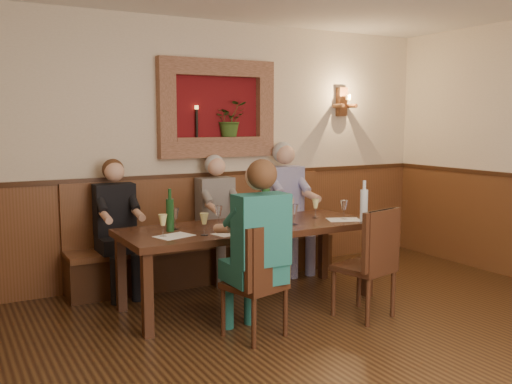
% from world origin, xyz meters
% --- Properties ---
extents(ground_plane, '(6.00, 6.00, 0.00)m').
position_xyz_m(ground_plane, '(0.00, 0.00, 0.00)').
color(ground_plane, black).
rests_on(ground_plane, ground).
extents(room_shell, '(6.04, 6.04, 2.82)m').
position_xyz_m(room_shell, '(0.00, 0.00, 1.89)').
color(room_shell, beige).
rests_on(room_shell, ground).
extents(wainscoting, '(6.02, 6.02, 1.15)m').
position_xyz_m(wainscoting, '(0.00, -0.00, 0.59)').
color(wainscoting, brown).
rests_on(wainscoting, ground).
extents(wall_niche, '(1.36, 0.30, 1.06)m').
position_xyz_m(wall_niche, '(0.24, 2.94, 1.81)').
color(wall_niche, '#610D11').
rests_on(wall_niche, ground).
extents(wall_sconce, '(0.25, 0.20, 0.35)m').
position_xyz_m(wall_sconce, '(1.90, 2.93, 1.94)').
color(wall_sconce, brown).
rests_on(wall_sconce, ground).
extents(dining_table, '(2.40, 0.90, 0.75)m').
position_xyz_m(dining_table, '(0.00, 1.85, 0.68)').
color(dining_table, '#32190F').
rests_on(dining_table, ground).
extents(bench, '(3.00, 0.45, 1.11)m').
position_xyz_m(bench, '(0.00, 2.79, 0.33)').
color(bench, '#381E0F').
rests_on(bench, ground).
extents(chair_near_left, '(0.51, 0.51, 0.93)m').
position_xyz_m(chair_near_left, '(-0.36, 1.07, 0.27)').
color(chair_near_left, '#32190F').
rests_on(chair_near_left, ground).
extents(chair_near_right, '(0.52, 0.52, 0.97)m').
position_xyz_m(chair_near_right, '(0.71, 1.02, 0.28)').
color(chair_near_right, '#32190F').
rests_on(chair_near_right, ground).
extents(person_bench_left, '(0.39, 0.47, 1.35)m').
position_xyz_m(person_bench_left, '(-1.01, 2.69, 0.55)').
color(person_bench_left, black).
rests_on(person_bench_left, ground).
extents(person_bench_mid, '(0.39, 0.48, 1.36)m').
position_xyz_m(person_bench_mid, '(0.08, 2.69, 0.56)').
color(person_bench_mid, '#504D49').
rests_on(person_bench_mid, ground).
extents(person_bench_right, '(0.44, 0.54, 1.48)m').
position_xyz_m(person_bench_right, '(0.95, 2.69, 0.61)').
color(person_bench_right, navy).
rests_on(person_bench_right, ground).
extents(person_chair_front, '(0.42, 0.52, 1.43)m').
position_xyz_m(person_chair_front, '(-0.37, 1.07, 0.59)').
color(person_chair_front, '#164A4F').
rests_on(person_chair_front, ground).
extents(spittoon_bucket, '(0.24, 0.24, 0.26)m').
position_xyz_m(spittoon_bucket, '(-0.08, 1.81, 0.88)').
color(spittoon_bucket, red).
rests_on(spittoon_bucket, dining_table).
extents(wine_bottle_green_a, '(0.09, 0.09, 0.42)m').
position_xyz_m(wine_bottle_green_a, '(0.19, 1.87, 0.93)').
color(wine_bottle_green_a, '#19471E').
rests_on(wine_bottle_green_a, dining_table).
extents(wine_bottle_green_b, '(0.08, 0.08, 0.38)m').
position_xyz_m(wine_bottle_green_b, '(-0.75, 1.93, 0.90)').
color(wine_bottle_green_b, '#19471E').
rests_on(wine_bottle_green_b, dining_table).
extents(water_bottle, '(0.09, 0.09, 0.40)m').
position_xyz_m(water_bottle, '(1.07, 1.49, 0.91)').
color(water_bottle, silver).
rests_on(water_bottle, dining_table).
extents(tasting_sheet_a, '(0.36, 0.30, 0.00)m').
position_xyz_m(tasting_sheet_a, '(-0.80, 1.71, 0.75)').
color(tasting_sheet_a, white).
rests_on(tasting_sheet_a, dining_table).
extents(tasting_sheet_b, '(0.30, 0.24, 0.00)m').
position_xyz_m(tasting_sheet_b, '(-0.01, 1.67, 0.75)').
color(tasting_sheet_b, white).
rests_on(tasting_sheet_b, dining_table).
extents(tasting_sheet_c, '(0.38, 0.33, 0.00)m').
position_xyz_m(tasting_sheet_c, '(0.95, 1.65, 0.75)').
color(tasting_sheet_c, white).
rests_on(tasting_sheet_c, dining_table).
extents(tasting_sheet_d, '(0.30, 0.24, 0.00)m').
position_xyz_m(tasting_sheet_d, '(-0.35, 1.57, 0.75)').
color(tasting_sheet_d, white).
rests_on(tasting_sheet_d, dining_table).
extents(wine_glass_0, '(0.08, 0.08, 0.19)m').
position_xyz_m(wine_glass_0, '(-0.89, 1.73, 0.85)').
color(wine_glass_0, '#F0EA8F').
rests_on(wine_glass_0, dining_table).
extents(wine_glass_1, '(0.08, 0.08, 0.19)m').
position_xyz_m(wine_glass_1, '(-0.68, 2.00, 0.85)').
color(wine_glass_1, white).
rests_on(wine_glass_1, dining_table).
extents(wine_glass_2, '(0.08, 0.08, 0.19)m').
position_xyz_m(wine_glass_2, '(-0.56, 1.62, 0.85)').
color(wine_glass_2, '#F0EA8F').
rests_on(wine_glass_2, dining_table).
extents(wine_glass_3, '(0.08, 0.08, 0.19)m').
position_xyz_m(wine_glass_3, '(-0.27, 1.93, 0.85)').
color(wine_glass_3, white).
rests_on(wine_glass_3, dining_table).
extents(wine_glass_4, '(0.08, 0.08, 0.19)m').
position_xyz_m(wine_glass_4, '(-0.11, 1.73, 0.85)').
color(wine_glass_4, '#F0EA8F').
rests_on(wine_glass_4, dining_table).
extents(wine_glass_5, '(0.08, 0.08, 0.19)m').
position_xyz_m(wine_glass_5, '(0.15, 1.95, 0.85)').
color(wine_glass_5, '#F0EA8F').
rests_on(wine_glass_5, dining_table).
extents(wine_glass_6, '(0.08, 0.08, 0.19)m').
position_xyz_m(wine_glass_6, '(0.38, 1.67, 0.85)').
color(wine_glass_6, white).
rests_on(wine_glass_6, dining_table).
extents(wine_glass_7, '(0.08, 0.08, 0.19)m').
position_xyz_m(wine_glass_7, '(0.78, 1.89, 0.85)').
color(wine_glass_7, '#F0EA8F').
rests_on(wine_glass_7, dining_table).
extents(wine_glass_8, '(0.08, 0.08, 0.19)m').
position_xyz_m(wine_glass_8, '(0.96, 1.67, 0.85)').
color(wine_glass_8, white).
rests_on(wine_glass_8, dining_table).
extents(wine_glass_9, '(0.08, 0.08, 0.19)m').
position_xyz_m(wine_glass_9, '(-0.24, 1.52, 0.85)').
color(wine_glass_9, '#F0EA8F').
rests_on(wine_glass_9, dining_table).
extents(wine_glass_10, '(0.08, 0.08, 0.19)m').
position_xyz_m(wine_glass_10, '(-0.07, 1.59, 0.85)').
color(wine_glass_10, '#F0EA8F').
rests_on(wine_glass_10, dining_table).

